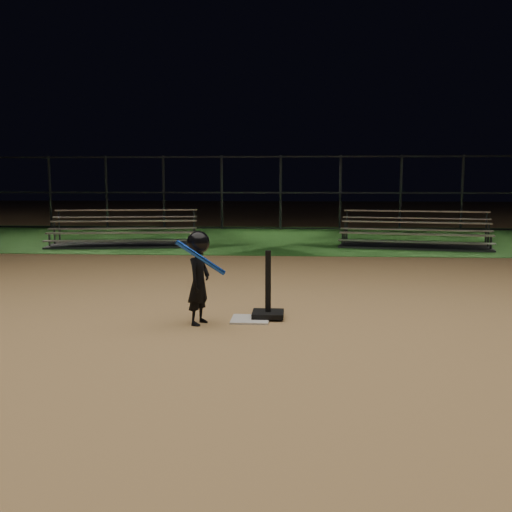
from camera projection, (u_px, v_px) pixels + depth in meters
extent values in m
plane|color=tan|center=(250.00, 320.00, 7.01)|extent=(80.00, 80.00, 0.00)
cube|color=#22541B|center=(278.00, 238.00, 16.90)|extent=(60.00, 8.00, 0.01)
cube|color=beige|center=(250.00, 319.00, 7.01)|extent=(0.45, 0.45, 0.02)
cube|color=black|center=(268.00, 314.00, 7.11)|extent=(0.38, 0.38, 0.06)
cylinder|color=black|center=(268.00, 281.00, 7.05)|extent=(0.07, 0.07, 0.75)
imported|color=black|center=(199.00, 283.00, 6.77)|extent=(0.33, 0.41, 0.98)
sphere|color=black|center=(198.00, 242.00, 6.71)|extent=(0.26, 0.26, 0.26)
cylinder|color=blue|center=(201.00, 258.00, 6.58)|extent=(0.56, 0.24, 0.43)
cylinder|color=black|center=(216.00, 268.00, 6.70)|extent=(0.19, 0.10, 0.14)
cube|color=silver|center=(122.00, 233.00, 14.56)|extent=(3.68, 0.79, 0.04)
cube|color=silver|center=(121.00, 240.00, 14.33)|extent=(3.68, 0.79, 0.03)
cube|color=silver|center=(125.00, 221.00, 15.03)|extent=(3.68, 0.79, 0.04)
cube|color=silver|center=(123.00, 228.00, 14.79)|extent=(3.68, 0.79, 0.03)
cube|color=silver|center=(127.00, 210.00, 15.50)|extent=(3.68, 0.79, 0.04)
cube|color=silver|center=(126.00, 217.00, 15.26)|extent=(3.68, 0.79, 0.03)
cube|color=#38383D|center=(125.00, 244.00, 15.11)|extent=(3.93, 2.35, 0.06)
cube|color=silver|center=(415.00, 234.00, 14.25)|extent=(3.62, 0.89, 0.04)
cube|color=silver|center=(415.00, 242.00, 14.02)|extent=(3.62, 0.89, 0.03)
cube|color=silver|center=(415.00, 222.00, 14.70)|extent=(3.62, 0.89, 0.04)
cube|color=silver|center=(415.00, 230.00, 14.47)|extent=(3.62, 0.89, 0.03)
cube|color=silver|center=(415.00, 211.00, 15.14)|extent=(3.62, 0.89, 0.04)
cube|color=silver|center=(415.00, 218.00, 14.92)|extent=(3.62, 0.89, 0.03)
cube|color=#38383D|center=(414.00, 246.00, 14.77)|extent=(3.91, 2.43, 0.05)
cube|color=#38383D|center=(280.00, 228.00, 19.86)|extent=(20.00, 0.05, 0.05)
cube|color=#38383D|center=(281.00, 193.00, 19.71)|extent=(20.00, 0.05, 0.05)
cube|color=#38383D|center=(281.00, 157.00, 19.55)|extent=(20.00, 0.05, 0.05)
cylinder|color=#38383D|center=(135.00, 192.00, 20.05)|extent=(0.08, 0.08, 2.50)
cylinder|color=#38383D|center=(281.00, 193.00, 19.71)|extent=(0.08, 0.08, 2.50)
cylinder|color=#38383D|center=(431.00, 193.00, 19.36)|extent=(0.08, 0.08, 2.50)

